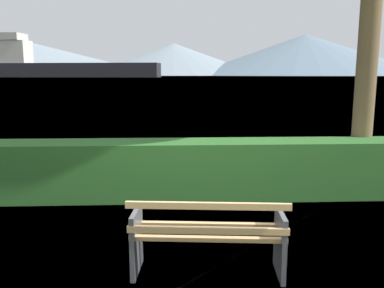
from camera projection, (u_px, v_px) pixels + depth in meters
The scene contains 6 objects.
ground_plane at pixel (207, 272), 4.24m from camera, with size 1400.00×1400.00×0.00m, color olive.
water_surface at pixel (174, 77), 306.74m from camera, with size 620.00×620.00×0.00m, color #7A99A8.
park_bench at pixel (208, 236), 4.11m from camera, with size 1.62×0.71×0.87m.
hedge_row at pixel (195, 169), 6.76m from camera, with size 11.58×0.77×0.96m, color #285B23.
cargo_ship_large at pixel (55, 65), 251.10m from camera, with size 115.01×31.62×27.18m.
distant_hills at pixel (146, 57), 571.46m from camera, with size 764.22×403.82×56.08m.
Camera 1 is at (-0.34, -3.93, 2.07)m, focal length 37.43 mm.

